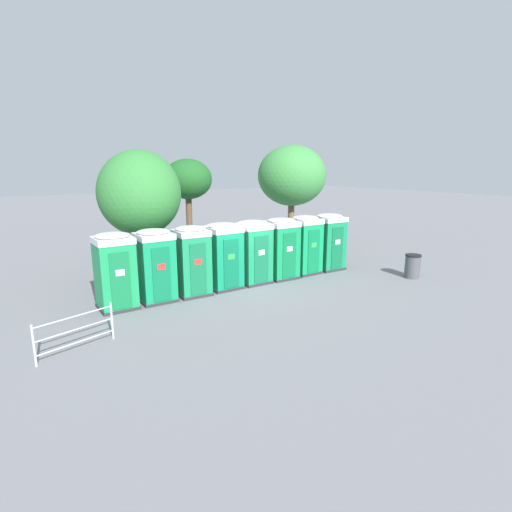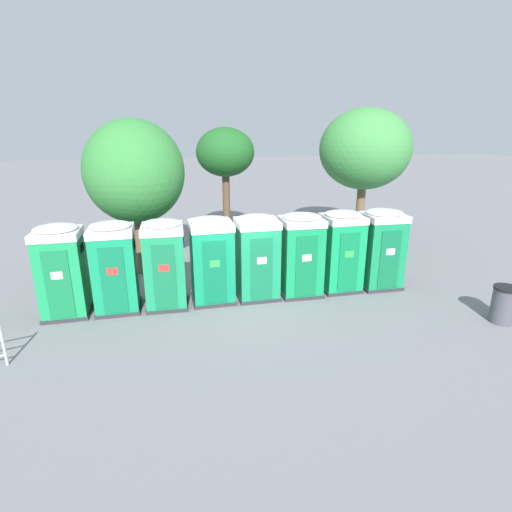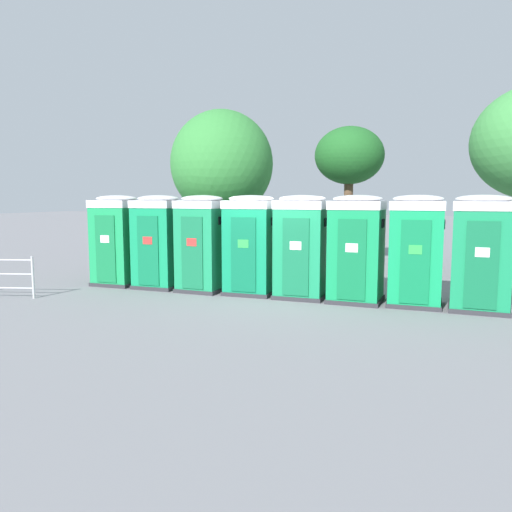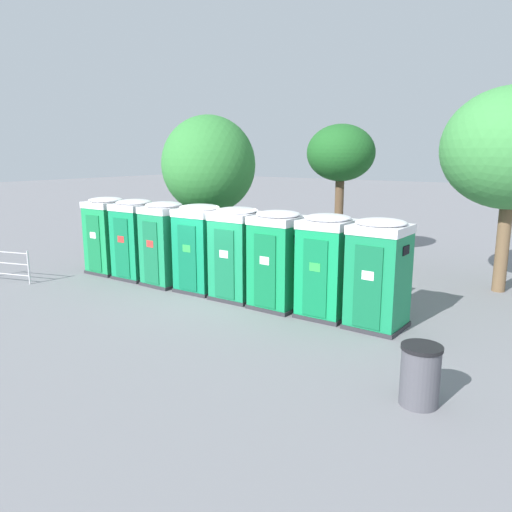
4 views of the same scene
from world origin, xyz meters
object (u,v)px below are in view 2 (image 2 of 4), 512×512
portapotty_2 (165,264)px  portapotty_3 (212,260)px  street_tree_0 (135,173)px  portapotty_6 (341,251)px  portapotty_7 (381,248)px  street_tree_1 (365,150)px  street_tree_2 (225,154)px  portapotty_5 (301,254)px  portapotty_4 (257,257)px  portapotty_1 (115,267)px  portapotty_0 (62,270)px  trash_can (504,305)px

portapotty_2 → portapotty_3: 1.35m
street_tree_0 → portapotty_2: bearing=-74.8°
portapotty_6 → portapotty_3: bearing=-179.5°
portapotty_7 → street_tree_1: 5.98m
portapotty_6 → street_tree_2: street_tree_2 is taller
portapotty_6 → street_tree_2: (-2.72, 6.17, 2.62)m
portapotty_2 → portapotty_6: 5.40m
portapotty_5 → street_tree_0: bearing=148.4°
portapotty_7 → street_tree_0: size_ratio=0.48×
portapotty_2 → portapotty_4: size_ratio=1.00×
portapotty_1 → street_tree_0: 3.79m
street_tree_0 → street_tree_1: street_tree_1 is taller
portapotty_7 → portapotty_0: bearing=-179.6°
portapotty_7 → street_tree_1: size_ratio=0.44×
portapotty_1 → street_tree_1: bearing=27.2°
portapotty_6 → portapotty_0: bearing=-179.2°
portapotty_7 → street_tree_1: bearing=71.0°
portapotty_6 → street_tree_0: 7.23m
portapotty_0 → portapotty_6: same height
portapotty_2 → portapotty_5: (4.05, 0.04, -0.00)m
portapotty_2 → portapotty_3: same height
portapotty_1 → portapotty_5: 5.40m
portapotty_6 → portapotty_7: 1.35m
street_tree_1 → street_tree_2: street_tree_1 is taller
street_tree_0 → trash_can: (9.54, -6.01, -3.02)m
trash_can → portapotty_3: bearing=157.5°
street_tree_0 → street_tree_2: bearing=42.8°
portapotty_5 → trash_can: bearing=-32.8°
portapotty_4 → portapotty_5: (1.35, -0.04, -0.00)m
portapotty_2 → portapotty_7: bearing=0.7°
portapotty_0 → trash_can: portapotty_0 is taller
portapotty_4 → portapotty_6: same height
street_tree_1 → trash_can: 8.82m
street_tree_2 → trash_can: bearing=-56.9°
portapotty_5 → trash_can: size_ratio=2.54×
street_tree_0 → portapotty_6: bearing=-25.1°
portapotty_0 → portapotty_4: size_ratio=1.00×
trash_can → street_tree_2: bearing=123.1°
portapotty_0 → street_tree_0: bearing=58.3°
portapotty_2 → portapotty_3: size_ratio=1.00×
portapotty_0 → street_tree_2: (5.38, 6.28, 2.62)m
portapotty_4 → street_tree_2: (-0.02, 6.21, 2.62)m
portapotty_6 → street_tree_2: 7.23m
portapotty_1 → street_tree_2: street_tree_2 is taller
portapotty_2 → portapotty_6: same height
portapotty_0 → portapotty_5: bearing=0.3°
portapotty_1 → portapotty_4: size_ratio=1.00×
portapotty_2 → portapotty_1: bearing=178.8°
portapotty_3 → trash_can: (7.37, -3.06, -0.78)m
street_tree_2 → trash_can: size_ratio=5.00×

